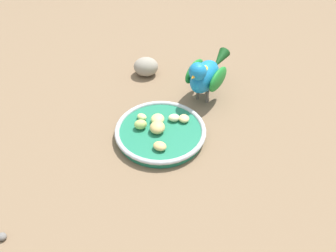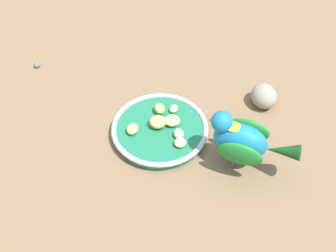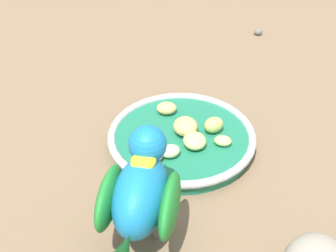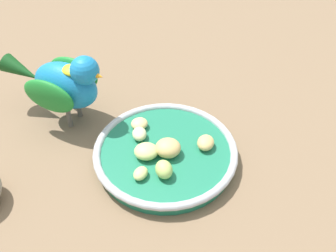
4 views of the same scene
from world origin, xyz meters
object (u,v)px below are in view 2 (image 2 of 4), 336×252
apple_piece_2 (179,134)px  apple_piece_4 (181,143)px  feeding_bowl (160,130)px  apple_piece_6 (133,129)px  apple_piece_0 (158,123)px  apple_piece_5 (160,109)px  apple_piece_1 (172,121)px  apple_piece_3 (174,109)px  rock_large (264,96)px  pebble_0 (37,65)px  parrot (243,140)px

apple_piece_2 → apple_piece_4: size_ratio=1.02×
feeding_bowl → apple_piece_6: 0.06m
apple_piece_0 → apple_piece_5: (-0.05, 0.00, -0.00)m
feeding_bowl → apple_piece_4: size_ratio=8.08×
apple_piece_1 → apple_piece_3: 0.04m
apple_piece_0 → apple_piece_5: bearing=176.0°
apple_piece_1 → apple_piece_5: (-0.04, -0.03, 0.00)m
apple_piece_4 → apple_piece_5: size_ratio=0.89×
rock_large → pebble_0: rock_large is taller
apple_piece_2 → apple_piece_5: bearing=-149.4°
apple_piece_4 → rock_large: rock_large is taller
feeding_bowl → rock_large: bearing=111.2°
feeding_bowl → apple_piece_6: apple_piece_6 is taller
apple_piece_4 → apple_piece_6: bearing=-109.6°
apple_piece_1 → rock_large: 0.23m
apple_piece_4 → apple_piece_6: size_ratio=0.87×
apple_piece_2 → apple_piece_5: apple_piece_5 is taller
feeding_bowl → apple_piece_1: bearing=115.0°
apple_piece_1 → apple_piece_0: bearing=-72.3°
apple_piece_3 → apple_piece_6: apple_piece_6 is taller
apple_piece_0 → apple_piece_5: size_ratio=1.26×
apple_piece_5 → pebble_0: apple_piece_5 is taller
feeding_bowl → apple_piece_0: size_ratio=5.73×
rock_large → apple_piece_2: bearing=-59.5°
apple_piece_0 → apple_piece_2: 0.05m
apple_piece_6 → apple_piece_4: bearing=70.4°
rock_large → apple_piece_6: bearing=-70.7°
apple_piece_3 → apple_piece_5: bearing=-80.9°
apple_piece_6 → apple_piece_3: bearing=125.4°
apple_piece_3 → parrot: size_ratio=0.13×
apple_piece_4 → rock_large: bearing=125.6°
feeding_bowl → apple_piece_0: 0.02m
apple_piece_5 → pebble_0: 0.38m
apple_piece_0 → parrot: parrot is taller
apple_piece_0 → pebble_0: 0.40m
apple_piece_4 → apple_piece_5: 0.11m
parrot → apple_piece_4: bearing=5.0°
apple_piece_2 → apple_piece_6: bearing=-97.4°
apple_piece_0 → apple_piece_4: size_ratio=1.41×
apple_piece_4 → apple_piece_1: bearing=-164.3°
apple_piece_6 → parrot: 0.24m
feeding_bowl → rock_large: (-0.10, 0.25, 0.01)m
apple_piece_4 → apple_piece_6: 0.11m
feeding_bowl → pebble_0: (-0.23, -0.33, -0.01)m
apple_piece_0 → rock_large: 0.27m
apple_piece_6 → feeding_bowl: bearing=100.9°
apple_piece_2 → parrot: size_ratio=0.15×
apple_piece_1 → rock_large: rock_large is taller
apple_piece_3 → apple_piece_4: size_ratio=0.93×
apple_piece_1 → apple_piece_3: apple_piece_1 is taller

